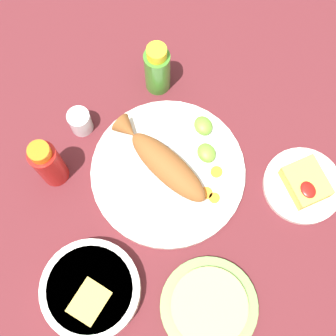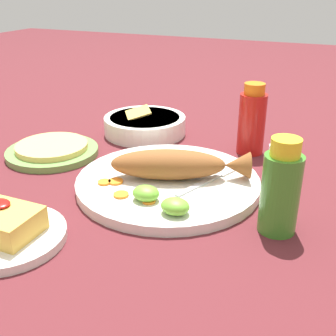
% 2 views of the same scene
% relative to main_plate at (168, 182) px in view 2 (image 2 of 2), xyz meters
% --- Properties ---
extents(ground_plane, '(4.00, 4.00, 0.00)m').
position_rel_main_plate_xyz_m(ground_plane, '(0.00, 0.00, -0.01)').
color(ground_plane, '#561E23').
extents(main_plate, '(0.34, 0.34, 0.02)m').
position_rel_main_plate_xyz_m(main_plate, '(0.00, 0.00, 0.00)').
color(main_plate, silver).
rests_on(main_plate, ground_plane).
extents(fried_fish, '(0.26, 0.15, 0.05)m').
position_rel_main_plate_xyz_m(fried_fish, '(-0.02, -0.01, 0.04)').
color(fried_fish, brown).
rests_on(fried_fish, main_plate).
extents(fork_near, '(0.14, 0.14, 0.00)m').
position_rel_main_plate_xyz_m(fork_near, '(-0.05, -0.07, 0.01)').
color(fork_near, silver).
rests_on(fork_near, main_plate).
extents(fork_far, '(0.08, 0.18, 0.00)m').
position_rel_main_plate_xyz_m(fork_far, '(-0.08, -0.04, 0.01)').
color(fork_far, silver).
rests_on(fork_far, main_plate).
extents(carrot_slice_near, '(0.02, 0.02, 0.00)m').
position_rel_main_plate_xyz_m(carrot_slice_near, '(0.10, 0.07, 0.01)').
color(carrot_slice_near, orange).
rests_on(carrot_slice_near, main_plate).
extents(carrot_slice_mid, '(0.03, 0.03, 0.00)m').
position_rel_main_plate_xyz_m(carrot_slice_mid, '(0.08, 0.05, 0.01)').
color(carrot_slice_mid, orange).
rests_on(carrot_slice_mid, main_plate).
extents(carrot_slice_far, '(0.03, 0.03, 0.00)m').
position_rel_main_plate_xyz_m(carrot_slice_far, '(0.05, 0.10, 0.01)').
color(carrot_slice_far, orange).
rests_on(carrot_slice_far, main_plate).
extents(carrot_slice_extra, '(0.02, 0.02, 0.00)m').
position_rel_main_plate_xyz_m(carrot_slice_extra, '(-0.01, 0.10, 0.01)').
color(carrot_slice_extra, orange).
rests_on(carrot_slice_extra, main_plate).
extents(lime_wedge_main, '(0.05, 0.04, 0.03)m').
position_rel_main_plate_xyz_m(lime_wedge_main, '(0.00, 0.09, 0.02)').
color(lime_wedge_main, '#6BB233').
rests_on(lime_wedge_main, main_plate).
extents(lime_wedge_side, '(0.05, 0.04, 0.03)m').
position_rel_main_plate_xyz_m(lime_wedge_side, '(-0.06, 0.11, 0.02)').
color(lime_wedge_side, '#6BB233').
rests_on(lime_wedge_side, main_plate).
extents(hot_sauce_bottle_red, '(0.06, 0.06, 0.15)m').
position_rel_main_plate_xyz_m(hot_sauce_bottle_red, '(-0.10, -0.23, 0.06)').
color(hot_sauce_bottle_red, '#B21914').
rests_on(hot_sauce_bottle_red, ground_plane).
extents(hot_sauce_bottle_green, '(0.06, 0.06, 0.15)m').
position_rel_main_plate_xyz_m(hot_sauce_bottle_green, '(-0.21, 0.07, 0.06)').
color(hot_sauce_bottle_green, '#3D8428').
rests_on(hot_sauce_bottle_green, ground_plane).
extents(salt_cup, '(0.05, 0.05, 0.06)m').
position_rel_main_plate_xyz_m(salt_cup, '(-0.18, -0.13, 0.02)').
color(salt_cup, silver).
rests_on(salt_cup, ground_plane).
extents(side_plate_fries, '(0.17, 0.17, 0.01)m').
position_rel_main_plate_xyz_m(side_plate_fries, '(0.15, 0.26, -0.00)').
color(side_plate_fries, silver).
rests_on(side_plate_fries, ground_plane).
extents(fries_pile, '(0.09, 0.08, 0.04)m').
position_rel_main_plate_xyz_m(fries_pile, '(0.15, 0.26, 0.02)').
color(fries_pile, gold).
rests_on(fries_pile, side_plate_fries).
extents(guacamole_bowl, '(0.20, 0.20, 0.06)m').
position_rel_main_plate_xyz_m(guacamole_bowl, '(0.17, -0.24, 0.02)').
color(guacamole_bowl, white).
rests_on(guacamole_bowl, ground_plane).
extents(tortilla_plate, '(0.20, 0.20, 0.01)m').
position_rel_main_plate_xyz_m(tortilla_plate, '(0.29, -0.04, -0.00)').
color(tortilla_plate, '#6B9E4C').
rests_on(tortilla_plate, ground_plane).
extents(tortilla_stack, '(0.15, 0.15, 0.01)m').
position_rel_main_plate_xyz_m(tortilla_stack, '(0.29, -0.04, 0.01)').
color(tortilla_stack, '#E0C666').
rests_on(tortilla_stack, tortilla_plate).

